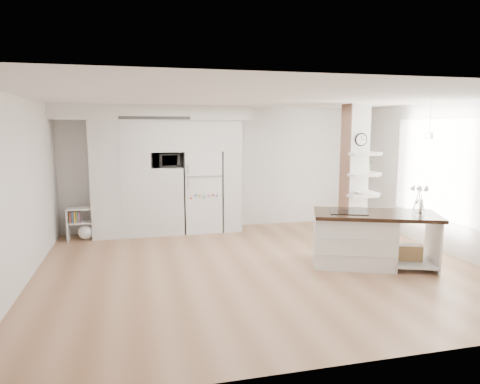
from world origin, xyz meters
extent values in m
cube|color=tan|center=(0.00, 0.00, 0.00)|extent=(7.00, 6.00, 0.01)
cube|color=white|center=(0.00, 0.00, 2.70)|extent=(7.00, 6.00, 0.04)
cube|color=silver|center=(0.00, 3.00, 1.35)|extent=(7.00, 0.04, 2.70)
cube|color=silver|center=(0.00, -3.00, 1.35)|extent=(7.00, 0.04, 2.70)
cube|color=silver|center=(-3.50, 0.00, 1.35)|extent=(0.04, 6.00, 2.70)
cube|color=silver|center=(3.50, 0.00, 1.35)|extent=(0.04, 6.00, 2.70)
cube|color=silver|center=(-2.20, 2.67, 1.20)|extent=(1.20, 0.65, 2.40)
cube|color=silver|center=(-1.27, 2.67, 0.71)|extent=(0.65, 0.65, 1.42)
cube|color=silver|center=(-1.27, 2.67, 2.08)|extent=(0.65, 0.65, 0.65)
cube|color=silver|center=(-0.53, 2.67, 2.08)|extent=(0.85, 0.65, 0.65)
cube|color=silver|center=(0.10, 2.67, 1.20)|extent=(0.40, 0.65, 2.40)
cube|color=silver|center=(-1.50, 2.65, 2.55)|extent=(4.00, 0.70, 0.30)
cube|color=#262626|center=(-1.50, 2.31, 2.44)|extent=(1.40, 0.04, 0.06)
cube|color=white|center=(-0.53, 2.68, 0.88)|extent=(0.78, 0.66, 1.75)
cube|color=#B2B2B7|center=(-0.53, 2.34, 1.24)|extent=(0.78, 0.01, 0.03)
cube|color=silver|center=(2.30, 1.20, 1.35)|extent=(0.40, 0.40, 2.70)
cube|color=tan|center=(2.09, 1.20, 1.35)|extent=(0.02, 0.40, 2.70)
cube|color=tan|center=(2.30, 1.41, 1.35)|extent=(0.40, 0.02, 2.70)
cylinder|color=black|center=(2.30, 0.99, 2.02)|extent=(0.25, 0.03, 0.25)
cylinder|color=white|center=(2.30, 0.98, 2.02)|extent=(0.21, 0.01, 0.21)
plane|color=white|center=(3.48, 0.30, 1.50)|extent=(0.00, 2.40, 2.40)
cylinder|color=white|center=(1.70, 0.15, 2.12)|extent=(0.12, 0.12, 0.10)
cube|color=silver|center=(1.53, -0.24, 0.41)|extent=(1.49, 1.24, 0.82)
cube|color=silver|center=(2.40, -0.58, 0.11)|extent=(0.94, 1.02, 0.04)
cube|color=silver|center=(2.70, -0.70, 0.41)|extent=(0.34, 0.78, 0.82)
cube|color=black|center=(1.85, -0.37, 0.85)|extent=(2.16, 1.58, 0.06)
cube|color=black|center=(1.44, -0.20, 0.88)|extent=(0.72, 0.67, 0.01)
cube|color=tan|center=(2.35, -0.56, 0.25)|extent=(0.47, 0.42, 0.24)
cylinder|color=white|center=(2.52, -0.53, 0.99)|extent=(0.12, 0.12, 0.22)
cube|color=silver|center=(-3.26, 2.50, 0.33)|extent=(0.04, 0.32, 0.65)
cube|color=silver|center=(-2.74, 2.50, 0.33)|extent=(0.04, 0.32, 0.65)
cube|color=silver|center=(-3.00, 2.50, 0.64)|extent=(0.56, 0.33, 0.03)
cube|color=silver|center=(-3.00, 2.50, 0.36)|extent=(0.53, 0.33, 0.03)
sphere|color=white|center=(-2.93, 2.50, 0.16)|extent=(0.32, 0.32, 0.32)
imported|color=#508133|center=(2.28, 1.57, 0.26)|extent=(0.29, 0.24, 0.51)
imported|color=#508133|center=(3.00, 1.95, 0.21)|extent=(0.27, 0.27, 0.43)
imported|color=#2D2D2D|center=(-1.27, 2.62, 1.57)|extent=(0.54, 0.37, 0.30)
imported|color=#508133|center=(2.63, 1.30, 1.52)|extent=(0.27, 0.23, 0.30)
imported|color=white|center=(2.30, 0.90, 1.00)|extent=(0.22, 0.22, 0.05)
camera|label=1|loc=(-1.91, -6.44, 2.24)|focal=32.00mm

